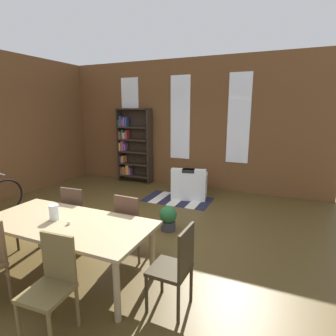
% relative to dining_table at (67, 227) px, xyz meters
% --- Properties ---
extents(ground_plane, '(8.86, 8.86, 0.00)m').
position_rel_dining_table_xyz_m(ground_plane, '(-0.26, 1.15, -0.67)').
color(ground_plane, '#4E3C1C').
extents(back_wall_brick, '(7.63, 0.12, 3.38)m').
position_rel_dining_table_xyz_m(back_wall_brick, '(-0.26, 4.62, 1.02)').
color(back_wall_brick, brown).
rests_on(back_wall_brick, ground).
extents(window_pane_0, '(0.55, 0.02, 2.20)m').
position_rel_dining_table_xyz_m(window_pane_0, '(-1.80, 4.55, 1.19)').
color(window_pane_0, white).
extents(window_pane_1, '(0.55, 0.02, 2.20)m').
position_rel_dining_table_xyz_m(window_pane_1, '(-0.26, 4.55, 1.19)').
color(window_pane_1, white).
extents(window_pane_2, '(0.55, 0.02, 2.20)m').
position_rel_dining_table_xyz_m(window_pane_2, '(1.29, 4.55, 1.19)').
color(window_pane_2, white).
extents(dining_table, '(2.14, 0.98, 0.75)m').
position_rel_dining_table_xyz_m(dining_table, '(0.00, 0.00, 0.00)').
color(dining_table, '#94805B').
rests_on(dining_table, ground).
extents(vase_on_table, '(0.12, 0.12, 0.19)m').
position_rel_dining_table_xyz_m(vase_on_table, '(-0.19, -0.00, 0.17)').
color(vase_on_table, silver).
rests_on(vase_on_table, dining_table).
extents(tealight_candle_0, '(0.04, 0.04, 0.04)m').
position_rel_dining_table_xyz_m(tealight_candle_0, '(0.08, -0.05, 0.09)').
color(tealight_candle_0, silver).
rests_on(tealight_candle_0, dining_table).
extents(dining_chair_far_left, '(0.42, 0.42, 0.95)m').
position_rel_dining_table_xyz_m(dining_chair_far_left, '(-0.48, 0.72, -0.16)').
color(dining_chair_far_left, '#463125').
rests_on(dining_chair_far_left, ground).
extents(dining_chair_far_right, '(0.41, 0.41, 0.95)m').
position_rel_dining_table_xyz_m(dining_chair_far_right, '(0.48, 0.72, -0.16)').
color(dining_chair_far_right, brown).
rests_on(dining_chair_far_right, ground).
extents(dining_chair_near_right, '(0.42, 0.42, 0.95)m').
position_rel_dining_table_xyz_m(dining_chair_near_right, '(0.48, -0.72, -0.16)').
color(dining_chair_near_right, brown).
rests_on(dining_chair_near_right, ground).
extents(dining_chair_head_right, '(0.41, 0.41, 0.95)m').
position_rel_dining_table_xyz_m(dining_chair_head_right, '(1.45, -0.00, -0.16)').
color(dining_chair_head_right, '#2F2715').
rests_on(dining_chair_head_right, ground).
extents(bookshelf_tall, '(1.02, 0.30, 2.12)m').
position_rel_dining_table_xyz_m(bookshelf_tall, '(-1.66, 4.38, 0.39)').
color(bookshelf_tall, '#2D2319').
rests_on(bookshelf_tall, ground).
extents(armchair_white, '(0.95, 0.95, 0.75)m').
position_rel_dining_table_xyz_m(armchair_white, '(0.35, 3.65, -0.40)').
color(armchair_white, silver).
rests_on(armchair_white, ground).
extents(potted_plant_by_shelf, '(0.31, 0.31, 0.44)m').
position_rel_dining_table_xyz_m(potted_plant_by_shelf, '(0.61, 1.74, -0.44)').
color(potted_plant_by_shelf, '#333338').
rests_on(potted_plant_by_shelf, ground).
extents(striped_rug, '(1.57, 0.91, 0.01)m').
position_rel_dining_table_xyz_m(striped_rug, '(0.16, 3.32, -0.67)').
color(striped_rug, '#1E1E33').
rests_on(striped_rug, ground).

